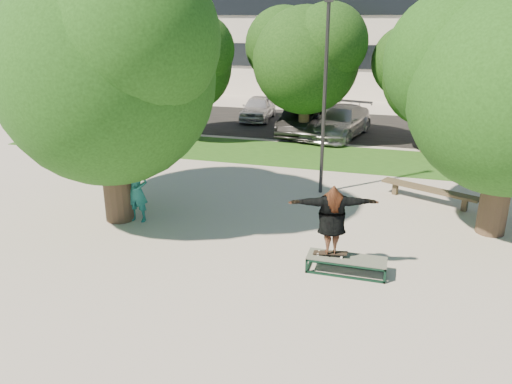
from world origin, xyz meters
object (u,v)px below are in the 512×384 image
(lamppost, at_px, (325,98))
(bystander, at_px, (137,191))
(car_dark, at_px, (301,120))
(tree_left, at_px, (105,63))
(car_silver_b, at_px, (340,122))
(car_silver_a, at_px, (258,108))
(tree_right, at_px, (511,80))
(grind_box, at_px, (346,265))
(car_grey, at_px, (321,122))
(bench, at_px, (429,190))

(lamppost, distance_m, bystander, 6.49)
(bystander, xyz_separation_m, car_dark, (2.19, 12.46, -0.18))
(tree_left, bearing_deg, lamppost, 36.42)
(car_silver_b, bearing_deg, car_silver_a, 161.13)
(tree_right, distance_m, lamppost, 5.36)
(grind_box, bearing_deg, car_grey, 101.89)
(bench, bearing_deg, lamppost, -154.92)
(grind_box, height_order, car_silver_a, car_silver_a)
(tree_left, distance_m, car_silver_b, 13.80)
(lamppost, xyz_separation_m, grind_box, (1.50, -5.39, -2.96))
(car_silver_a, bearing_deg, bench, -56.55)
(car_grey, distance_m, car_silver_b, 0.93)
(bystander, height_order, car_grey, bystander)
(tree_left, relative_size, bench, 2.38)
(bystander, height_order, car_silver_a, bystander)
(tree_left, distance_m, bench, 10.39)
(car_dark, height_order, car_grey, car_dark)
(lamppost, bearing_deg, tree_right, -21.28)
(lamppost, xyz_separation_m, car_silver_a, (-5.55, 11.50, -2.48))
(grind_box, distance_m, bystander, 6.33)
(lamppost, height_order, car_silver_b, lamppost)
(tree_right, bearing_deg, bench, 127.35)
(lamppost, distance_m, bench, 4.41)
(car_silver_a, relative_size, car_dark, 0.89)
(tree_left, distance_m, lamppost, 6.70)
(tree_left, height_order, grind_box, tree_left)
(tree_left, relative_size, lamppost, 1.16)
(bystander, relative_size, car_dark, 0.41)
(bench, xyz_separation_m, car_silver_a, (-8.99, 11.49, 0.28))
(lamppost, xyz_separation_m, car_grey, (-1.43, 8.50, -2.47))
(bystander, bearing_deg, bench, 23.65)
(tree_left, xyz_separation_m, car_silver_b, (4.79, 12.41, -3.68))
(car_silver_b, bearing_deg, tree_right, -50.67)
(bystander, distance_m, bench, 9.01)
(tree_right, relative_size, bystander, 3.57)
(tree_left, relative_size, car_grey, 1.45)
(grind_box, bearing_deg, lamppost, 105.56)
(bench, bearing_deg, car_dark, 149.61)
(car_dark, bearing_deg, bench, -53.72)
(bystander, xyz_separation_m, car_grey, (3.20, 12.46, -0.23))
(car_grey, bearing_deg, tree_left, -101.04)
(bystander, relative_size, car_grey, 0.37)
(car_grey, bearing_deg, car_silver_b, 6.27)
(bench, relative_size, car_silver_a, 0.75)
(tree_right, height_order, car_dark, tree_right)
(car_silver_a, bearing_deg, bystander, -91.20)
(car_silver_b, bearing_deg, lamppost, -74.78)
(tree_left, height_order, bystander, tree_left)
(car_silver_a, height_order, car_silver_b, car_silver_b)
(grind_box, relative_size, bystander, 0.99)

